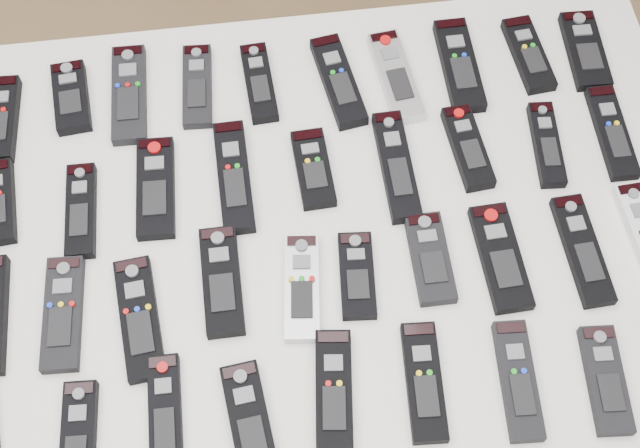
{
  "coord_description": "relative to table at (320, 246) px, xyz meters",
  "views": [
    {
      "loc": [
        0.07,
        -0.57,
        2.03
      ],
      "look_at": [
        0.15,
        0.08,
        0.8
      ],
      "focal_mm": 50.0,
      "sensor_mm": 36.0,
      "label": 1
    }
  ],
  "objects": [
    {
      "name": "remote_8",
      "position": [
        0.41,
        0.29,
        0.07
      ],
      "size": [
        0.06,
        0.16,
        0.02
      ],
      "primitive_type": "cube",
      "rotation": [
        0.0,
        0.0,
        0.09
      ],
      "color": "black",
      "rests_on": "table"
    },
    {
      "name": "remote_20",
      "position": [
        -0.4,
        -0.1,
        0.07
      ],
      "size": [
        0.06,
        0.18,
        0.02
      ],
      "primitive_type": "cube",
      "rotation": [
        0.0,
        0.0,
        -0.05
      ],
      "color": "black",
      "rests_on": "table"
    },
    {
      "name": "remote_33",
      "position": [
        -0.01,
        -0.27,
        0.07
      ],
      "size": [
        0.07,
        0.19,
        0.02
      ],
      "primitive_type": "cube",
      "rotation": [
        0.0,
        0.0,
        -0.12
      ],
      "color": "black",
      "rests_on": "table"
    },
    {
      "name": "remote_1",
      "position": [
        -0.39,
        0.3,
        0.07
      ],
      "size": [
        0.07,
        0.14,
        0.02
      ],
      "primitive_type": "cube",
      "rotation": [
        0.0,
        0.0,
        0.08
      ],
      "color": "black",
      "rests_on": "table"
    },
    {
      "name": "remote_21",
      "position": [
        -0.29,
        -0.12,
        0.07
      ],
      "size": [
        0.07,
        0.2,
        0.02
      ],
      "primitive_type": "cube",
      "rotation": [
        0.0,
        0.0,
        0.09
      ],
      "color": "black",
      "rests_on": "table"
    },
    {
      "name": "remote_30",
      "position": [
        -0.38,
        -0.29,
        0.07
      ],
      "size": [
        0.06,
        0.17,
        0.02
      ],
      "primitive_type": "cube",
      "rotation": [
        0.0,
        0.0,
        -0.06
      ],
      "color": "black",
      "rests_on": "table"
    },
    {
      "name": "remote_4",
      "position": [
        -0.07,
        0.29,
        0.07
      ],
      "size": [
        0.05,
        0.16,
        0.02
      ],
      "primitive_type": "cube",
      "rotation": [
        0.0,
        0.0,
        0.05
      ],
      "color": "black",
      "rests_on": "table"
    },
    {
      "name": "remote_36",
      "position": [
        0.38,
        -0.3,
        0.07
      ],
      "size": [
        0.06,
        0.16,
        0.02
      ],
      "primitive_type": "cube",
      "rotation": [
        0.0,
        0.0,
        -0.08
      ],
      "color": "black",
      "rests_on": "table"
    },
    {
      "name": "ground",
      "position": [
        -0.15,
        -0.08,
        -0.72
      ],
      "size": [
        4.0,
        4.0,
        0.0
      ],
      "primitive_type": "plane",
      "color": "olive",
      "rests_on": "ground"
    },
    {
      "name": "remote_3",
      "position": [
        -0.18,
        0.3,
        0.07
      ],
      "size": [
        0.06,
        0.17,
        0.02
      ],
      "primitive_type": "cube",
      "rotation": [
        0.0,
        0.0,
        -0.06
      ],
      "color": "black",
      "rests_on": "table"
    },
    {
      "name": "remote_17",
      "position": [
        0.39,
        0.1,
        0.07
      ],
      "size": [
        0.05,
        0.16,
        0.02
      ],
      "primitive_type": "cube",
      "rotation": [
        0.0,
        0.0,
        -0.08
      ],
      "color": "black",
      "rests_on": "table"
    },
    {
      "name": "remote_7",
      "position": [
        0.28,
        0.28,
        0.07
      ],
      "size": [
        0.06,
        0.19,
        0.02
      ],
      "primitive_type": "cube",
      "rotation": [
        0.0,
        0.0,
        0.0
      ],
      "color": "black",
      "rests_on": "table"
    },
    {
      "name": "remote_26",
      "position": [
        0.27,
        -0.09,
        0.07
      ],
      "size": [
        0.07,
        0.18,
        0.02
      ],
      "primitive_type": "cube",
      "rotation": [
        0.0,
        0.0,
        0.03
      ],
      "color": "black",
      "rests_on": "table"
    },
    {
      "name": "remote_23",
      "position": [
        -0.04,
        -0.1,
        0.07
      ],
      "size": [
        0.07,
        0.18,
        0.02
      ],
      "primitive_type": "cube",
      "rotation": [
        0.0,
        0.0,
        -0.11
      ],
      "color": "#B7B7BC",
      "rests_on": "table"
    },
    {
      "name": "remote_12",
      "position": [
        -0.25,
        0.1,
        0.07
      ],
      "size": [
        0.07,
        0.18,
        0.02
      ],
      "primitive_type": "cube",
      "rotation": [
        0.0,
        0.0,
        -0.04
      ],
      "color": "black",
      "rests_on": "table"
    },
    {
      "name": "remote_31",
      "position": [
        -0.26,
        -0.27,
        0.07
      ],
      "size": [
        0.05,
        0.17,
        0.02
      ],
      "primitive_type": "cube",
      "rotation": [
        0.0,
        0.0,
        -0.01
      ],
      "color": "black",
      "rests_on": "table"
    },
    {
      "name": "remote_9",
      "position": [
        0.51,
        0.29,
        0.07
      ],
      "size": [
        0.07,
        0.17,
        0.02
      ],
      "primitive_type": "cube",
      "rotation": [
        0.0,
        0.0,
        -0.04
      ],
      "color": "black",
      "rests_on": "table"
    },
    {
      "name": "remote_14",
      "position": [
        0.0,
        0.11,
        0.07
      ],
      "size": [
        0.06,
        0.14,
        0.02
      ],
      "primitive_type": "cube",
      "rotation": [
        0.0,
        0.0,
        0.04
      ],
      "color": "black",
      "rests_on": "table"
    },
    {
      "name": "table",
      "position": [
        0.0,
        0.0,
        0.0
      ],
      "size": [
        1.25,
        0.88,
        0.78
      ],
      "color": "white",
      "rests_on": "ground"
    },
    {
      "name": "remote_32",
      "position": [
        -0.14,
        -0.3,
        0.07
      ],
      "size": [
        0.07,
        0.18,
        0.02
      ],
      "primitive_type": "cube",
      "rotation": [
        0.0,
        0.0,
        0.11
      ],
      "color": "black",
      "rests_on": "table"
    },
    {
      "name": "remote_16",
      "position": [
        0.26,
        0.12,
        0.07
      ],
      "size": [
        0.06,
        0.16,
        0.02
      ],
      "primitive_type": "cube",
      "rotation": [
        0.0,
        0.0,
        0.09
      ],
      "color": "black",
      "rests_on": "table"
    },
    {
      "name": "remote_24",
      "position": [
        0.05,
        -0.09,
        0.07
      ],
      "size": [
        0.06,
        0.15,
        0.02
      ],
      "primitive_type": "cube",
      "rotation": [
        0.0,
        0.0,
        -0.08
      ],
      "color": "black",
      "rests_on": "table"
    },
    {
      "name": "remote_18",
      "position": [
        0.51,
        0.12,
        0.07
      ],
      "size": [
        0.05,
        0.18,
        0.02
      ],
      "primitive_type": "cube",
      "rotation": [
        0.0,
        0.0,
        -0.02
      ],
      "color": "black",
      "rests_on": "table"
    },
    {
      "name": "remote_11",
      "position": [
        -0.37,
        0.08,
        0.07
      ],
      "size": [
        0.05,
        0.17,
        0.02
      ],
      "primitive_type": "cube",
      "rotation": [
        0.0,
        0.0,
        -0.02
      ],
      "color": "black",
      "rests_on": "table"
    },
    {
      "name": "remote_2",
      "position": [
        -0.29,
        0.3,
        0.07
      ],
      "size": [
        0.06,
        0.2,
        0.02
      ],
      "primitive_type": "cube",
      "rotation": [
        0.0,
        0.0,
        -0.03
      ],
      "color": "black",
      "rests_on": "table"
    },
    {
      "name": "remote_35",
      "position": [
        0.25,
        -0.29,
        0.07
      ],
      "size": [
        0.06,
        0.18,
        0.02
      ],
      "primitive_type": "cube",
      "rotation": [
        0.0,
        0.0,
        -0.06
      ],
      "color": "black",
      "rests_on": "table"
    },
    {
      "name": "remote_0",
      "position": [
        -0.51,
        0.27,
        0.07
      ],
      "size": [
        0.06,
        0.17,
        0.02
      ],
      "primitive_type": "cube",
      "rotation": [
        0.0,
        0.0,
        -0.05
      ],
      "color": "black",
      "rests_on": "table"
    },
    {
      "name": "remote_34",
      "position": [
        0.12,
        -0.27,
        0.07
      ],
      "size": [
        0.06,
        0.18,
        0.02
      ],
      "primitive_type": "cube",
      "rotation": [
        0.0,
        0.0,
        -0.07
      ],
      "color": "black",
      "rests_on": "table"
    },
    {
      "name": "remote_13",
      "position": [
        -0.13,
        0.11,
        0.07
      ],
      "size": [
        0.05,
        0.2,
        0.02
      ],
      "primitive_type": "cube",
      "rotation": [
        0.0,
        0.0,
        0.01
      ],
      "color": "black",
      "rests_on": "table"
    },
    {
      "name": "remote_5",
      "position": [
        0.07,
        0.28,
        0.07
      ],
      "size": [
        0.08,
        0.19,
        0.02
      ],
      "primitive_type": "cube",
      "rotation": [
        0.0,
        0.0,
        0.15
      ],
      "color": "black",
      "rests_on": "table"
    },
    {
      "name": "remote_6",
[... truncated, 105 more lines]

